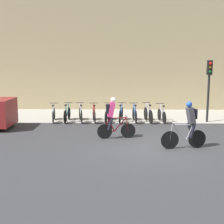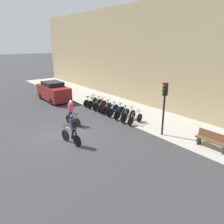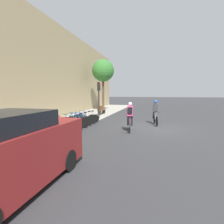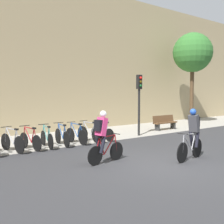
{
  "view_description": "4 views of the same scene",
  "coord_description": "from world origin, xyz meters",
  "px_view_note": "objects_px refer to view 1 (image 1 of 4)",
  "views": [
    {
      "loc": [
        -1.34,
        -11.54,
        3.33
      ],
      "look_at": [
        -1.55,
        2.07,
        1.01
      ],
      "focal_mm": 50.0,
      "sensor_mm": 36.0,
      "label": 1
    },
    {
      "loc": [
        11.5,
        -5.24,
        5.54
      ],
      "look_at": [
        0.52,
        3.32,
        1.05
      ],
      "focal_mm": 35.0,
      "sensor_mm": 36.0,
      "label": 2
    },
    {
      "loc": [
        -11.63,
        -0.18,
        2.26
      ],
      "look_at": [
        0.72,
        2.99,
        0.9
      ],
      "focal_mm": 28.0,
      "sensor_mm": 36.0,
      "label": 3
    },
    {
      "loc": [
        -6.84,
        -6.08,
        2.38
      ],
      "look_at": [
        -0.19,
        2.54,
        1.58
      ],
      "focal_mm": 45.0,
      "sensor_mm": 36.0,
      "label": 4
    }
  ],
  "objects_px": {
    "parked_bike_0": "(54,114)",
    "parked_bike_7": "(148,114)",
    "parked_bike_3": "(94,114)",
    "parked_bike_8": "(162,115)",
    "cyclist_grey": "(189,124)",
    "cyclist_pink": "(113,117)",
    "traffic_light_pole": "(209,79)",
    "parked_bike_4": "(108,114)",
    "parked_bike_2": "(81,114)",
    "parked_bike_1": "(67,114)",
    "parked_bike_6": "(135,114)",
    "parked_bike_5": "(121,114)"
  },
  "relations": [
    {
      "from": "cyclist_pink",
      "to": "parked_bike_0",
      "type": "height_order",
      "value": "cyclist_pink"
    },
    {
      "from": "cyclist_pink",
      "to": "parked_bike_0",
      "type": "distance_m",
      "value": 4.89
    },
    {
      "from": "parked_bike_6",
      "to": "parked_bike_8",
      "type": "relative_size",
      "value": 1.04
    },
    {
      "from": "cyclist_pink",
      "to": "parked_bike_2",
      "type": "xyz_separation_m",
      "value": [
        -1.77,
        3.63,
        -0.54
      ]
    },
    {
      "from": "parked_bike_1",
      "to": "parked_bike_4",
      "type": "xyz_separation_m",
      "value": [
        2.18,
        -0.0,
        -0.01
      ]
    },
    {
      "from": "parked_bike_1",
      "to": "parked_bike_4",
      "type": "distance_m",
      "value": 2.18
    },
    {
      "from": "cyclist_pink",
      "to": "parked_bike_3",
      "type": "xyz_separation_m",
      "value": [
        -1.04,
        3.63,
        -0.55
      ]
    },
    {
      "from": "cyclist_pink",
      "to": "parked_bike_0",
      "type": "relative_size",
      "value": 1.06
    },
    {
      "from": "parked_bike_8",
      "to": "traffic_light_pole",
      "type": "bearing_deg",
      "value": -0.36
    },
    {
      "from": "parked_bike_1",
      "to": "parked_bike_8",
      "type": "bearing_deg",
      "value": -0.01
    },
    {
      "from": "parked_bike_6",
      "to": "parked_bike_4",
      "type": "bearing_deg",
      "value": -179.97
    },
    {
      "from": "parked_bike_3",
      "to": "parked_bike_4",
      "type": "bearing_deg",
      "value": -0.01
    },
    {
      "from": "parked_bike_5",
      "to": "parked_bike_1",
      "type": "bearing_deg",
      "value": 180.0
    },
    {
      "from": "parked_bike_2",
      "to": "parked_bike_8",
      "type": "distance_m",
      "value": 4.36
    },
    {
      "from": "parked_bike_5",
      "to": "parked_bike_6",
      "type": "relative_size",
      "value": 1.04
    },
    {
      "from": "cyclist_grey",
      "to": "parked_bike_7",
      "type": "xyz_separation_m",
      "value": [
        -1.0,
        5.05,
        -0.53
      ]
    },
    {
      "from": "parked_bike_5",
      "to": "parked_bike_7",
      "type": "xyz_separation_m",
      "value": [
        1.46,
        0.0,
        0.01
      ]
    },
    {
      "from": "parked_bike_5",
      "to": "parked_bike_3",
      "type": "bearing_deg",
      "value": -179.99
    },
    {
      "from": "traffic_light_pole",
      "to": "parked_bike_2",
      "type": "bearing_deg",
      "value": 179.87
    },
    {
      "from": "parked_bike_0",
      "to": "cyclist_grey",
      "type": "bearing_deg",
      "value": -39.68
    },
    {
      "from": "traffic_light_pole",
      "to": "parked_bike_1",
      "type": "bearing_deg",
      "value": 179.88
    },
    {
      "from": "parked_bike_3",
      "to": "parked_bike_6",
      "type": "relative_size",
      "value": 1.0
    },
    {
      "from": "parked_bike_0",
      "to": "parked_bike_7",
      "type": "bearing_deg",
      "value": 0.01
    },
    {
      "from": "parked_bike_1",
      "to": "cyclist_pink",
      "type": "bearing_deg",
      "value": -55.45
    },
    {
      "from": "parked_bike_3",
      "to": "parked_bike_6",
      "type": "distance_m",
      "value": 2.18
    },
    {
      "from": "cyclist_grey",
      "to": "parked_bike_8",
      "type": "relative_size",
      "value": 1.11
    },
    {
      "from": "parked_bike_4",
      "to": "parked_bike_6",
      "type": "distance_m",
      "value": 1.46
    },
    {
      "from": "parked_bike_5",
      "to": "parked_bike_4",
      "type": "bearing_deg",
      "value": -179.98
    },
    {
      "from": "cyclist_grey",
      "to": "parked_bike_1",
      "type": "height_order",
      "value": "cyclist_grey"
    },
    {
      "from": "cyclist_grey",
      "to": "parked_bike_2",
      "type": "xyz_separation_m",
      "value": [
        -4.63,
        5.05,
        -0.54
      ]
    },
    {
      "from": "parked_bike_3",
      "to": "parked_bike_8",
      "type": "bearing_deg",
      "value": -0.0
    },
    {
      "from": "parked_bike_2",
      "to": "parked_bike_7",
      "type": "distance_m",
      "value": 3.63
    },
    {
      "from": "cyclist_pink",
      "to": "parked_bike_2",
      "type": "distance_m",
      "value": 4.07
    },
    {
      "from": "parked_bike_1",
      "to": "parked_bike_5",
      "type": "relative_size",
      "value": 0.99
    },
    {
      "from": "cyclist_grey",
      "to": "parked_bike_1",
      "type": "relative_size",
      "value": 1.03
    },
    {
      "from": "traffic_light_pole",
      "to": "parked_bike_4",
      "type": "bearing_deg",
      "value": 179.84
    },
    {
      "from": "parked_bike_5",
      "to": "cyclist_pink",
      "type": "bearing_deg",
      "value": -96.43
    },
    {
      "from": "cyclist_grey",
      "to": "traffic_light_pole",
      "type": "distance_m",
      "value": 5.64
    },
    {
      "from": "cyclist_pink",
      "to": "parked_bike_7",
      "type": "height_order",
      "value": "cyclist_pink"
    },
    {
      "from": "parked_bike_4",
      "to": "parked_bike_7",
      "type": "relative_size",
      "value": 0.98
    },
    {
      "from": "parked_bike_3",
      "to": "parked_bike_8",
      "type": "xyz_separation_m",
      "value": [
        3.64,
        -0.0,
        -0.01
      ]
    },
    {
      "from": "parked_bike_8",
      "to": "parked_bike_6",
      "type": "bearing_deg",
      "value": 179.97
    },
    {
      "from": "cyclist_pink",
      "to": "parked_bike_4",
      "type": "relative_size",
      "value": 1.04
    },
    {
      "from": "cyclist_pink",
      "to": "parked_bike_7",
      "type": "bearing_deg",
      "value": 62.81
    },
    {
      "from": "cyclist_pink",
      "to": "cyclist_grey",
      "type": "bearing_deg",
      "value": -26.42
    },
    {
      "from": "cyclist_pink",
      "to": "parked_bike_7",
      "type": "relative_size",
      "value": 1.02
    },
    {
      "from": "cyclist_pink",
      "to": "parked_bike_5",
      "type": "relative_size",
      "value": 1.01
    },
    {
      "from": "parked_bike_2",
      "to": "traffic_light_pole",
      "type": "relative_size",
      "value": 0.51
    },
    {
      "from": "parked_bike_2",
      "to": "parked_bike_8",
      "type": "height_order",
      "value": "parked_bike_2"
    },
    {
      "from": "cyclist_grey",
      "to": "parked_bike_7",
      "type": "relative_size",
      "value": 1.04
    }
  ]
}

